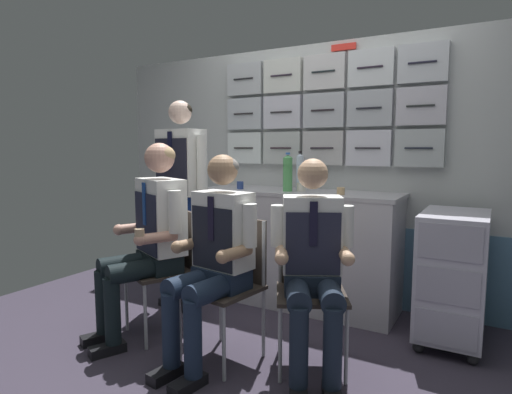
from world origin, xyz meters
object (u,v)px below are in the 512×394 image
object	(u,v)px
folding_chair_by_counter	(310,275)
crew_member_by_counter	(313,259)
crew_member_right	(214,251)
crew_member_standing	(181,186)
folding_chair_left	(172,257)
water_bottle_blue_cap	(300,171)
service_trolley	(452,273)
paper_cup_tan	(341,191)
folding_chair_right	(232,271)
crew_member_left	(150,230)

from	to	relation	value
folding_chair_by_counter	crew_member_by_counter	world-z (taller)	crew_member_by_counter
crew_member_right	crew_member_standing	bearing A→B (deg)	139.47
folding_chair_left	water_bottle_blue_cap	xyz separation A→B (m)	(0.51, 1.04, 0.57)
service_trolley	water_bottle_blue_cap	xyz separation A→B (m)	(-1.22, 0.27, 0.63)
crew_member_right	paper_cup_tan	world-z (taller)	crew_member_right
crew_member_right	crew_member_by_counter	size ratio (longest dim) A/B	1.02
folding_chair_left	crew_member_standing	bearing A→B (deg)	121.21
folding_chair_left	folding_chair_right	bearing A→B (deg)	-9.10
paper_cup_tan	crew_member_by_counter	bearing A→B (deg)	-81.14
service_trolley	folding_chair_left	distance (m)	1.89
folding_chair_by_counter	paper_cup_tan	size ratio (longest dim) A/B	14.41
water_bottle_blue_cap	crew_member_right	bearing A→B (deg)	-89.04
folding_chair_by_counter	crew_member_standing	world-z (taller)	crew_member_standing
paper_cup_tan	crew_member_left	bearing A→B (deg)	-136.52
crew_member_left	crew_member_right	world-z (taller)	crew_member_left
service_trolley	water_bottle_blue_cap	bearing A→B (deg)	167.45
service_trolley	crew_member_right	world-z (taller)	crew_member_right
service_trolley	paper_cup_tan	world-z (taller)	paper_cup_tan
folding_chair_right	paper_cup_tan	size ratio (longest dim) A/B	14.41
water_bottle_blue_cap	folding_chair_by_counter	bearing A→B (deg)	-62.67
crew_member_by_counter	crew_member_right	bearing A→B (deg)	-161.71
crew_member_by_counter	service_trolley	bearing A→B (deg)	51.94
crew_member_right	crew_member_by_counter	distance (m)	0.58
crew_member_left	crew_member_right	distance (m)	0.61
service_trolley	water_bottle_blue_cap	size ratio (longest dim) A/B	2.72
crew_member_right	paper_cup_tan	bearing A→B (deg)	68.86
crew_member_by_counter	paper_cup_tan	world-z (taller)	crew_member_by_counter
crew_member_left	crew_member_standing	world-z (taller)	crew_member_standing
service_trolley	folding_chair_right	size ratio (longest dim) A/B	1.02
crew_member_right	service_trolley	bearing A→B (deg)	40.20
service_trolley	folding_chair_by_counter	xyz separation A→B (m)	(-0.73, -0.69, 0.06)
folding_chair_left	paper_cup_tan	size ratio (longest dim) A/B	14.41
crew_member_by_counter	paper_cup_tan	xyz separation A→B (m)	(-0.14, 0.88, 0.30)
crew_member_left	crew_member_right	xyz separation A→B (m)	(0.60, -0.11, -0.05)
crew_member_by_counter	water_bottle_blue_cap	bearing A→B (deg)	117.26
crew_member_standing	paper_cup_tan	bearing A→B (deg)	17.93
folding_chair_right	water_bottle_blue_cap	world-z (taller)	water_bottle_blue_cap
service_trolley	crew_member_right	xyz separation A→B (m)	(-1.20, -1.01, 0.22)
crew_member_standing	water_bottle_blue_cap	world-z (taller)	crew_member_standing
service_trolley	paper_cup_tan	bearing A→B (deg)	176.55
folding_chair_by_counter	crew_member_by_counter	xyz separation A→B (m)	(0.07, -0.15, 0.15)
folding_chair_by_counter	water_bottle_blue_cap	bearing A→B (deg)	117.33
folding_chair_right	folding_chair_by_counter	bearing A→B (deg)	20.40
folding_chair_left	crew_member_left	distance (m)	0.26
crew_member_left	folding_chair_by_counter	bearing A→B (deg)	11.65
crew_member_standing	crew_member_left	bearing A→B (deg)	-71.33
folding_chair_right	paper_cup_tan	world-z (taller)	paper_cup_tan
folding_chair_left	paper_cup_tan	bearing A→B (deg)	40.78
crew_member_left	paper_cup_tan	world-z (taller)	crew_member_left
crew_member_standing	paper_cup_tan	world-z (taller)	crew_member_standing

